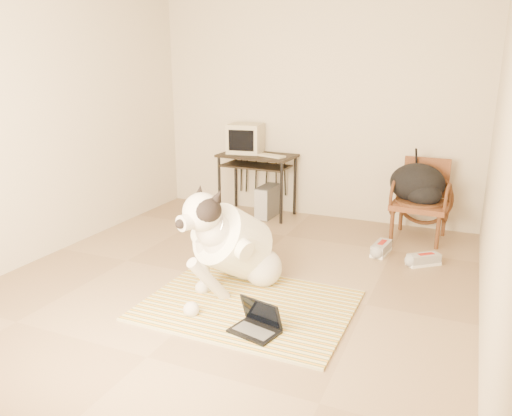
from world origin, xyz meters
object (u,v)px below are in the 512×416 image
Objects in this scene: computer_desk at (257,163)px; pc_tower at (267,201)px; rattan_chair at (421,200)px; dog at (233,245)px; laptop at (257,323)px; backpack at (418,185)px; crt_monitor at (246,138)px.

computer_desk reaches higher than pc_tower.
pc_tower is 1.85m from rattan_chair.
laptop is at bearing -51.72° from dog.
backpack reaches higher than pc_tower.
laptop is at bearing -63.97° from crt_monitor.
dog is 3.14× the size of pc_tower.
dog is at bearing -68.11° from crt_monitor.
computer_desk is at bearing -21.32° from crt_monitor.
laptop is at bearing -107.61° from rattan_chair.
computer_desk is at bearing 177.16° from backpack.
backpack is (-0.04, -0.01, 0.16)m from rattan_chair.
rattan_chair reaches higher than computer_desk.
pc_tower reaches higher than laptop.
crt_monitor reaches higher than backpack.
computer_desk is 2.01m from rattan_chair.
dog is 2.30× the size of backpack.
pc_tower is (0.34, -0.10, -0.76)m from crt_monitor.
crt_monitor is 0.52× the size of rattan_chair.
pc_tower is 0.73× the size of backpack.
computer_desk is (-0.68, 2.07, 0.28)m from dog.
crt_monitor is at bearing 158.68° from computer_desk.
dog is at bearing -75.78° from pc_tower.
computer_desk is 1.95m from backpack.
crt_monitor is at bearing 175.47° from backpack.
computer_desk is 1.11× the size of rattan_chair.
rattan_chair is at bearing -2.48° from computer_desk.
backpack is (1.95, -0.10, -0.07)m from computer_desk.
backpack reaches higher than laptop.
crt_monitor reaches higher than laptop.
laptop is 0.83× the size of crt_monitor.
backpack is (2.13, -0.17, -0.36)m from crt_monitor.
dog is 2.12m from pc_tower.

